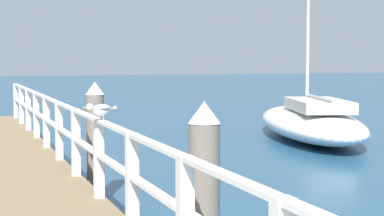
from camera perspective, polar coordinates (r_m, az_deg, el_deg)
name	(u,v)px	position (r m, az deg, el deg)	size (l,w,h in m)	color
pier_railing	(67,129)	(10.81, -10.83, -1.78)	(0.12, 18.19, 1.01)	silver
dock_piling_near	(204,207)	(5.96, 1.06, -8.60)	(0.29, 0.29, 1.93)	#6B6056
dock_piling_far	(95,142)	(10.48, -8.39, -2.97)	(0.29, 0.29, 1.93)	#6B6056
seagull_foreground	(101,109)	(8.14, -7.90, -0.12)	(0.45, 0.25, 0.21)	white
boat_2	(310,121)	(18.84, 10.25, -1.13)	(4.40, 7.88, 10.33)	white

